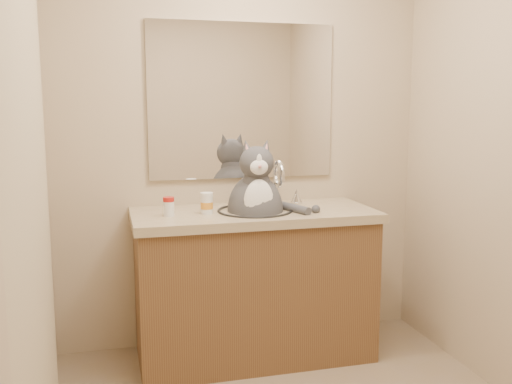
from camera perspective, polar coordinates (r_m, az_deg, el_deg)
room at (r=2.20m, az=6.09°, el=2.56°), size 2.22×2.52×2.42m
vanity at (r=3.27m, az=-0.20°, el=-8.88°), size 1.34×0.59×1.12m
mirror at (r=3.37m, az=-1.39°, el=9.06°), size 1.10×0.02×0.90m
shower_curtain at (r=2.20m, az=-21.55°, el=-2.48°), size 0.02×1.30×1.93m
cat at (r=3.13m, az=0.01°, el=-1.29°), size 0.43×0.38×0.61m
pill_bottle_redcap at (r=3.03m, az=-8.72°, el=-1.45°), size 0.06×0.06×0.10m
pill_bottle_orange at (r=3.07m, az=-4.95°, el=-1.17°), size 0.09×0.09×0.12m
grey_canister at (r=3.16m, az=-5.04°, el=-1.34°), size 0.04×0.04×0.06m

